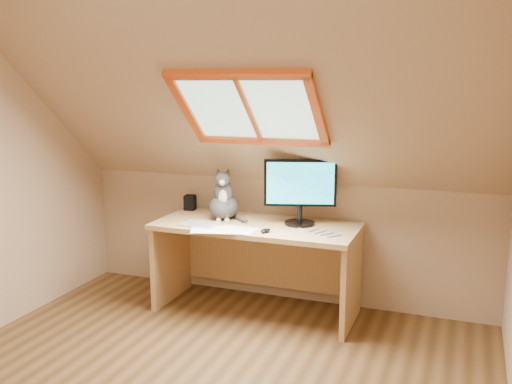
% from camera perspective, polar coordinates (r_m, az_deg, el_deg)
% --- Properties ---
extents(room_shell, '(3.52, 3.52, 2.41)m').
position_cam_1_polar(room_shell, '(2.95, -8.73, 3.52)').
color(room_shell, tan).
rests_on(room_shell, ground).
extents(desk, '(1.58, 0.69, 0.72)m').
position_cam_1_polar(desk, '(4.55, 0.33, -5.69)').
color(desk, tan).
rests_on(desk, ground).
extents(monitor, '(0.54, 0.23, 0.51)m').
position_cam_1_polar(monitor, '(4.35, 4.44, 0.46)').
color(monitor, black).
rests_on(monitor, desk).
extents(cat, '(0.31, 0.34, 0.43)m').
position_cam_1_polar(cat, '(4.55, -3.26, -0.87)').
color(cat, '#4A4542').
rests_on(cat, desk).
extents(desk_speaker, '(0.10, 0.10, 0.13)m').
position_cam_1_polar(desk_speaker, '(4.92, -6.61, -1.06)').
color(desk_speaker, black).
rests_on(desk_speaker, desk).
extents(graphics_tablet, '(0.28, 0.21, 0.01)m').
position_cam_1_polar(graphics_tablet, '(4.41, -5.61, -3.22)').
color(graphics_tablet, '#B2B2B7').
rests_on(graphics_tablet, desk).
extents(mouse, '(0.08, 0.11, 0.03)m').
position_cam_1_polar(mouse, '(4.17, 0.95, -3.89)').
color(mouse, black).
rests_on(mouse, desk).
extents(papers, '(0.35, 0.30, 0.01)m').
position_cam_1_polar(papers, '(4.26, -3.40, -3.75)').
color(papers, white).
rests_on(papers, desk).
extents(cables, '(0.51, 0.26, 0.01)m').
position_cam_1_polar(cables, '(4.18, 5.48, -4.05)').
color(cables, silver).
rests_on(cables, desk).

